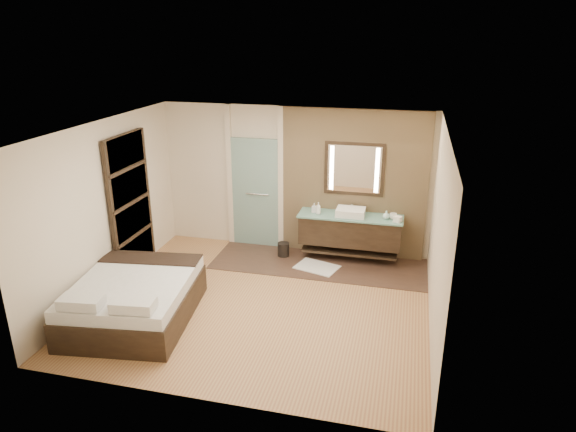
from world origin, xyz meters
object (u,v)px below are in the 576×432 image
(vanity, at_px, (350,230))
(waste_bin, at_px, (283,250))
(mirror_unit, at_px, (354,169))
(bed, at_px, (134,299))

(vanity, height_order, waste_bin, vanity)
(vanity, bearing_deg, mirror_unit, 90.00)
(vanity, relative_size, waste_bin, 6.97)
(mirror_unit, bearing_deg, bed, -132.46)
(mirror_unit, relative_size, bed, 0.49)
(vanity, xyz_separation_m, waste_bin, (-1.20, -0.14, -0.45))
(vanity, xyz_separation_m, mirror_unit, (0.00, 0.24, 1.07))
(vanity, distance_m, mirror_unit, 1.10)
(vanity, bearing_deg, waste_bin, -173.45)
(waste_bin, bearing_deg, vanity, 6.55)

